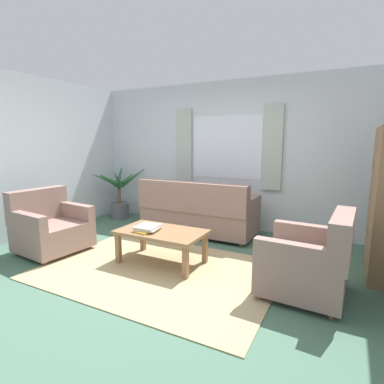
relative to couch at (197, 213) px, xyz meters
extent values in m
plane|color=#476B56|center=(0.24, -1.54, -0.37)|extent=(6.24, 6.24, 0.00)
cube|color=silver|center=(0.24, 0.72, 0.93)|extent=(5.32, 0.12, 2.60)
cube|color=silver|center=(-2.42, -1.54, 0.93)|extent=(0.12, 4.40, 2.60)
cube|color=white|center=(0.24, 0.66, 1.08)|extent=(1.30, 0.01, 1.10)
cube|color=#B2BCB2|center=(-0.59, 0.63, 1.08)|extent=(0.32, 0.06, 1.40)
cube|color=#B2BCB2|center=(1.07, 0.63, 1.08)|extent=(0.32, 0.06, 1.40)
cube|color=tan|center=(0.24, -1.54, -0.36)|extent=(2.78, 1.95, 0.01)
cube|color=gray|center=(0.00, 0.07, -0.12)|extent=(1.90, 0.80, 0.38)
cube|color=gray|center=(0.00, -0.25, 0.31)|extent=(1.90, 0.20, 0.48)
cube|color=gray|center=(0.87, 0.07, 0.19)|extent=(0.16, 0.80, 0.24)
cube|color=gray|center=(-0.87, 0.07, 0.19)|extent=(0.16, 0.80, 0.24)
cylinder|color=olive|center=(0.85, 0.37, -0.34)|extent=(0.06, 0.06, 0.06)
cylinder|color=olive|center=(-0.85, 0.37, -0.34)|extent=(0.06, 0.06, 0.06)
cylinder|color=olive|center=(0.85, -0.23, -0.34)|extent=(0.06, 0.06, 0.06)
cylinder|color=olive|center=(-0.85, -0.23, -0.34)|extent=(0.06, 0.06, 0.06)
cube|color=gray|center=(-1.43, -1.69, -0.13)|extent=(0.88, 0.91, 0.36)
cube|color=gray|center=(-1.76, -1.66, 0.28)|extent=(0.26, 0.85, 0.46)
cube|color=gray|center=(-1.47, -2.05, 0.16)|extent=(0.81, 0.20, 0.22)
cube|color=gray|center=(-1.40, -1.33, 0.16)|extent=(0.81, 0.20, 0.22)
cylinder|color=olive|center=(-1.15, -2.06, -0.34)|extent=(0.05, 0.05, 0.06)
cylinder|color=olive|center=(-1.08, -1.39, -0.34)|extent=(0.05, 0.05, 0.06)
cylinder|color=olive|center=(-1.78, -2.00, -0.34)|extent=(0.05, 0.05, 0.06)
cylinder|color=olive|center=(-1.72, -1.32, -0.34)|extent=(0.05, 0.05, 0.06)
cube|color=gray|center=(1.86, -1.30, -0.13)|extent=(0.84, 0.88, 0.36)
cube|color=gray|center=(2.19, -1.32, 0.28)|extent=(0.23, 0.85, 0.46)
cube|color=gray|center=(1.88, -0.95, 0.16)|extent=(0.81, 0.16, 0.22)
cube|color=gray|center=(1.84, -1.66, 0.16)|extent=(0.81, 0.16, 0.22)
cylinder|color=olive|center=(1.56, -0.95, -0.34)|extent=(0.05, 0.05, 0.06)
cylinder|color=olive|center=(1.52, -1.63, -0.34)|extent=(0.05, 0.05, 0.06)
cylinder|color=olive|center=(2.20, -0.98, -0.34)|extent=(0.05, 0.05, 0.06)
cylinder|color=olive|center=(2.16, -1.66, -0.34)|extent=(0.05, 0.05, 0.06)
cube|color=olive|center=(0.15, -1.33, 0.05)|extent=(1.10, 0.64, 0.04)
cube|color=olive|center=(-0.34, -1.59, -0.17)|extent=(0.06, 0.06, 0.40)
cube|color=olive|center=(0.64, -1.59, -0.17)|extent=(0.06, 0.06, 0.40)
cube|color=olive|center=(-0.34, -1.07, -0.17)|extent=(0.06, 0.06, 0.40)
cube|color=olive|center=(0.64, -1.07, -0.17)|extent=(0.06, 0.06, 0.40)
cube|color=gold|center=(0.00, -1.43, 0.08)|extent=(0.22, 0.34, 0.02)
cube|color=beige|center=(0.01, -1.42, 0.10)|extent=(0.30, 0.29, 0.02)
cube|color=beige|center=(0.00, -1.41, 0.12)|extent=(0.28, 0.30, 0.02)
cylinder|color=#56565B|center=(-1.90, 0.24, -0.21)|extent=(0.37, 0.37, 0.31)
cylinder|color=brown|center=(-1.90, 0.24, 0.10)|extent=(0.07, 0.07, 0.31)
cone|color=#2D6638|center=(-1.66, 0.19, 0.42)|extent=(0.50, 0.21, 0.29)
cone|color=#2D6638|center=(-1.69, 0.48, 0.48)|extent=(0.41, 0.52, 0.47)
cone|color=#2D6638|center=(-1.87, 0.47, 0.42)|extent=(0.14, 0.46, 0.32)
cone|color=#2D6638|center=(-2.09, 0.50, 0.48)|extent=(0.37, 0.53, 0.50)
cone|color=#2D6638|center=(-2.13, 0.21, 0.42)|extent=(0.48, 0.17, 0.25)
cone|color=#2D6638|center=(-2.12, 0.07, 0.44)|extent=(0.44, 0.44, 0.35)
cone|color=#2D6638|center=(-1.90, -0.05, 0.45)|extent=(0.10, 0.54, 0.37)
cone|color=#2D6638|center=(-1.70, -0.01, 0.48)|extent=(0.39, 0.54, 0.46)
cube|color=olive|center=(2.62, 0.04, 0.48)|extent=(0.30, 0.04, 1.70)
cube|color=olive|center=(2.48, -0.41, 0.48)|extent=(0.02, 0.90, 1.70)
cube|color=olive|center=(2.62, -0.41, -0.36)|extent=(0.30, 0.86, 0.02)
cube|color=olive|center=(2.62, -0.41, 0.07)|extent=(0.30, 0.86, 0.02)
cube|color=gold|center=(2.62, -0.43, 0.20)|extent=(0.27, 0.07, 0.26)
cube|color=gold|center=(2.62, -0.33, 0.20)|extent=(0.24, 0.10, 0.24)
cube|color=beige|center=(2.62, -0.24, 0.22)|extent=(0.28, 0.06, 0.28)
cube|color=#7F478C|center=(2.62, -0.16, 0.17)|extent=(0.26, 0.08, 0.18)
camera|label=1|loc=(2.18, -4.40, 1.19)|focal=28.05mm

